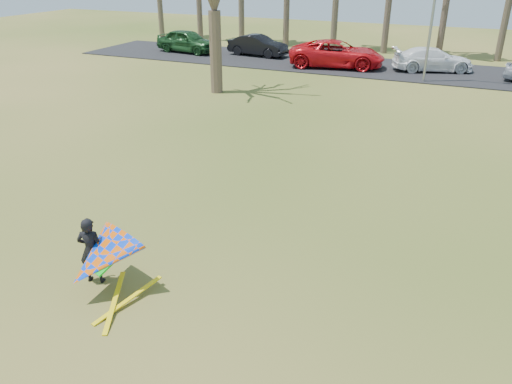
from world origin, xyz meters
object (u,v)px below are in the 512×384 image
at_px(streetlight, 438,1).
at_px(car_2, 337,54).
at_px(car_0, 187,41).
at_px(car_3, 433,59).
at_px(car_1, 258,45).
at_px(kite_flyer, 99,258).

xyz_separation_m(streetlight, car_2, (-5.98, 2.03, -3.55)).
bearing_deg(streetlight, car_2, 161.24).
height_order(car_0, car_3, car_0).
distance_m(car_2, car_3, 6.05).
xyz_separation_m(car_1, car_2, (6.42, -1.78, 0.12)).
relative_size(car_0, kite_flyer, 2.06).
xyz_separation_m(car_0, car_3, (17.86, 0.23, -0.12)).
distance_m(streetlight, kite_flyer, 24.49).
xyz_separation_m(car_1, car_3, (12.35, -0.57, -0.02)).
height_order(streetlight, car_1, streetlight).
bearing_deg(kite_flyer, car_3, 81.46).
bearing_deg(streetlight, car_3, 90.97).
relative_size(car_1, car_2, 0.72).
height_order(car_2, kite_flyer, kite_flyer).
xyz_separation_m(car_0, car_1, (5.51, 0.79, -0.10)).
relative_size(car_3, kite_flyer, 2.07).
distance_m(car_0, car_2, 11.97).
xyz_separation_m(car_2, kite_flyer, (1.85, -25.89, -0.07)).
bearing_deg(car_3, car_1, 67.75).
bearing_deg(streetlight, car_1, 162.92).
bearing_deg(car_0, car_1, -74.35).
distance_m(car_0, car_3, 17.86).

